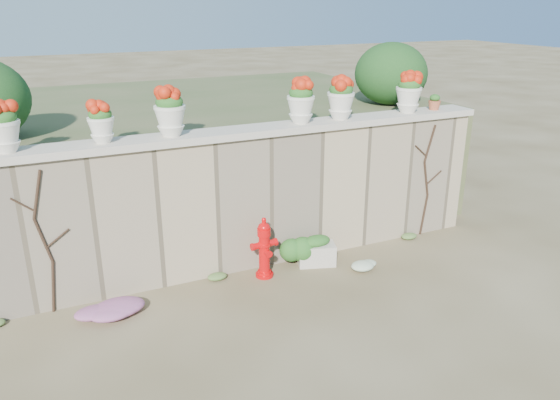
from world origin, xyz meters
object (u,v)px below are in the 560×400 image
fire_hydrant (264,248)px  urn_pot_0 (3,127)px  terracotta_pot (434,103)px  planter_box (316,251)px

fire_hydrant → urn_pot_0: size_ratio=1.51×
urn_pot_0 → terracotta_pot: urn_pot_0 is taller
fire_hydrant → urn_pot_0: bearing=166.9°
planter_box → urn_pot_0: urn_pot_0 is taller
fire_hydrant → terracotta_pot: bearing=4.4°
fire_hydrant → terracotta_pot: terracotta_pot is taller
planter_box → urn_pot_0: (-3.95, 0.45, 2.18)m
fire_hydrant → urn_pot_0: (-3.08, 0.49, 1.94)m
fire_hydrant → terracotta_pot: size_ratio=3.73×
planter_box → urn_pot_0: bearing=-168.8°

